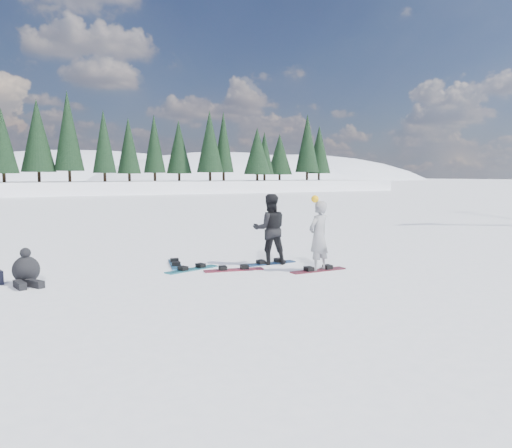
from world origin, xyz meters
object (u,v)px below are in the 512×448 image
(seated_rider, at_px, (26,270))
(snowboard_loose_b, at_px, (234,270))
(snowboard_loose_c, at_px, (192,269))
(snowboarder_woman, at_px, (319,236))
(snowboard_loose_a, at_px, (175,264))
(snowboarder_man, at_px, (270,229))

(seated_rider, distance_m, snowboard_loose_b, 4.75)
(snowboard_loose_c, distance_m, snowboard_loose_b, 1.06)
(snowboard_loose_b, bearing_deg, snowboarder_woman, -18.50)
(seated_rider, relative_size, snowboard_loose_a, 0.69)
(seated_rider, bearing_deg, snowboard_loose_a, -8.14)
(snowboarder_man, distance_m, snowboard_loose_c, 2.35)
(snowboarder_woman, distance_m, seated_rider, 6.78)
(snowboarder_man, xyz_separation_m, snowboard_loose_c, (-2.16, 0.12, -0.93))
(snowboarder_man, xyz_separation_m, seated_rider, (-5.95, 0.17, -0.63))
(snowboard_loose_a, height_order, snowboard_loose_b, same)
(snowboard_loose_a, bearing_deg, snowboarder_woman, -116.54)
(snowboarder_woman, xyz_separation_m, seated_rider, (-6.57, 1.58, -0.58))
(snowboard_loose_a, bearing_deg, snowboard_loose_c, -156.58)
(seated_rider, bearing_deg, snowboard_loose_b, -27.93)
(seated_rider, bearing_deg, snowboard_loose_c, -21.59)
(snowboarder_woman, bearing_deg, snowboard_loose_b, -47.68)
(snowboarder_man, xyz_separation_m, snowboard_loose_b, (-1.24, -0.41, -0.93))
(snowboarder_man, relative_size, snowboard_loose_b, 1.26)
(seated_rider, relative_size, snowboard_loose_c, 0.69)
(snowboarder_man, relative_size, snowboard_loose_c, 1.26)
(snowboarder_man, height_order, seated_rider, snowboarder_man)
(snowboard_loose_a, distance_m, snowboard_loose_b, 1.77)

